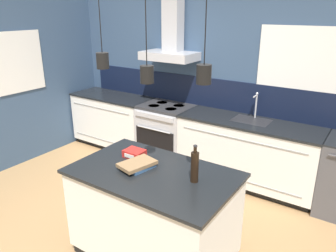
# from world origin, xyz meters

# --- Properties ---
(ground_plane) EXTENTS (16.00, 16.00, 0.00)m
(ground_plane) POSITION_xyz_m (0.00, 0.00, 0.00)
(ground_plane) COLOR #A87F51
(ground_plane) RESTS_ON ground
(wall_back) EXTENTS (5.60, 2.30, 2.60)m
(wall_back) POSITION_xyz_m (-0.02, 2.00, 1.36)
(wall_back) COLOR #354C6B
(wall_back) RESTS_ON ground_plane
(wall_left) EXTENTS (0.08, 3.80, 2.60)m
(wall_left) POSITION_xyz_m (-2.43, 0.70, 1.30)
(wall_left) COLOR #354C6B
(wall_left) RESTS_ON ground_plane
(counter_run_left) EXTENTS (1.43, 0.64, 0.91)m
(counter_run_left) POSITION_xyz_m (-1.66, 1.69, 0.46)
(counter_run_left) COLOR black
(counter_run_left) RESTS_ON ground_plane
(counter_run_sink) EXTENTS (1.86, 0.64, 1.26)m
(counter_run_sink) POSITION_xyz_m (0.75, 1.69, 0.46)
(counter_run_sink) COLOR black
(counter_run_sink) RESTS_ON ground_plane
(oven_range) EXTENTS (0.77, 0.66, 0.91)m
(oven_range) POSITION_xyz_m (-0.57, 1.69, 0.46)
(oven_range) COLOR #B5B5BA
(oven_range) RESTS_ON ground_plane
(kitchen_island) EXTENTS (1.48, 0.92, 0.91)m
(kitchen_island) POSITION_xyz_m (0.53, -0.13, 0.46)
(kitchen_island) COLOR black
(kitchen_island) RESTS_ON ground_plane
(bottle_on_island) EXTENTS (0.07, 0.07, 0.33)m
(bottle_on_island) POSITION_xyz_m (0.92, -0.08, 1.05)
(bottle_on_island) COLOR black
(bottle_on_island) RESTS_ON kitchen_island
(book_stack) EXTENTS (0.28, 0.37, 0.06)m
(book_stack) POSITION_xyz_m (0.36, -0.15, 0.94)
(book_stack) COLOR #335684
(book_stack) RESTS_ON kitchen_island
(red_supply_box) EXTENTS (0.19, 0.16, 0.07)m
(red_supply_box) POSITION_xyz_m (0.19, 0.02, 0.95)
(red_supply_box) COLOR red
(red_supply_box) RESTS_ON kitchen_island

